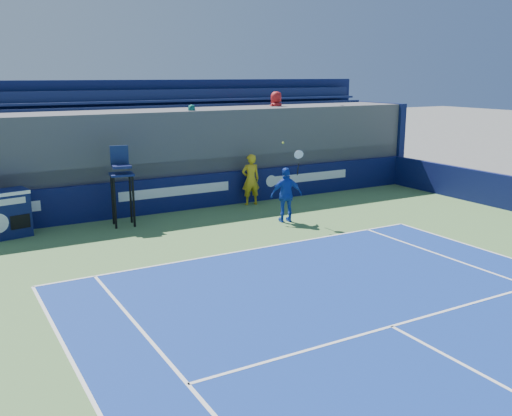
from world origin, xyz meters
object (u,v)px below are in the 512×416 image
match_clock (5,213)px  umpire_chair (122,177)px  ball_person (251,180)px  tennis_player (286,195)px

match_clock → umpire_chair: 3.46m
ball_person → match_clock: (-8.20, -0.22, -0.19)m
ball_person → umpire_chair: size_ratio=0.74×
ball_person → tennis_player: (-0.22, -2.70, -0.04)m
match_clock → tennis_player: 8.36m
ball_person → tennis_player: 2.71m
match_clock → tennis_player: (7.98, -2.48, 0.15)m
match_clock → umpire_chair: (3.35, -0.34, 0.79)m
umpire_chair → tennis_player: bearing=-24.8°
umpire_chair → tennis_player: tennis_player is taller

